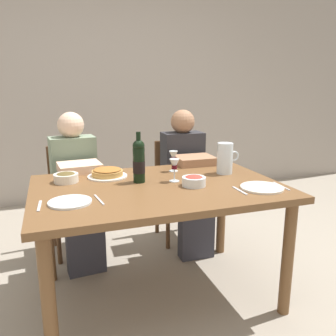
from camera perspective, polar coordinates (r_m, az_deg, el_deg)
ground_plane at (r=2.45m, az=-1.55°, el=-20.13°), size 8.00×8.00×0.00m
back_wall at (r=4.22m, az=-11.04°, el=13.90°), size 8.00×0.10×2.80m
dining_table at (r=2.15m, az=-1.66°, el=-5.19°), size 1.50×1.00×0.76m
wine_bottle at (r=2.17m, az=-4.83°, el=1.15°), size 0.08×0.08×0.32m
water_pitcher at (r=2.42m, az=9.37°, el=1.30°), size 0.16×0.11×0.21m
baked_tart at (r=2.34m, az=-9.97°, el=-0.81°), size 0.26×0.26×0.06m
salad_bowl at (r=2.11m, az=4.30°, el=-2.06°), size 0.14×0.14×0.07m
olive_bowl at (r=2.27m, az=-16.48°, el=-1.44°), size 0.15×0.15×0.07m
wine_glass_left_diner at (r=2.44m, az=0.91°, el=1.82°), size 0.06×0.06×0.15m
wine_glass_right_diner at (r=2.18m, az=1.06°, el=0.43°), size 0.06×0.06×0.15m
dinner_plate_left_setting at (r=2.13m, az=15.23°, el=-3.14°), size 0.25×0.25×0.01m
dinner_plate_right_setting at (r=1.88m, az=-15.86°, el=-5.42°), size 0.22×0.22×0.01m
fork_left_setting at (r=2.05m, az=11.74°, el=-3.67°), size 0.02×0.16×0.00m
knife_left_setting at (r=2.21m, az=18.18°, el=-2.84°), size 0.02×0.18×0.00m
knife_right_setting at (r=1.89m, az=-11.31°, el=-5.14°), size 0.03×0.18×0.00m
spoon_right_setting at (r=1.88m, az=-20.44°, el=-5.87°), size 0.02×0.16×0.00m
chair_left at (r=2.99m, az=-15.34°, el=-3.72°), size 0.43×0.43×0.87m
diner_left at (r=2.73m, az=-14.78°, el=-2.70°), size 0.37×0.53×1.16m
chair_right at (r=3.13m, az=1.57°, el=-2.46°), size 0.41×0.41×0.87m
diner_right at (r=2.88m, az=3.14°, el=-1.41°), size 0.34×0.51×1.16m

